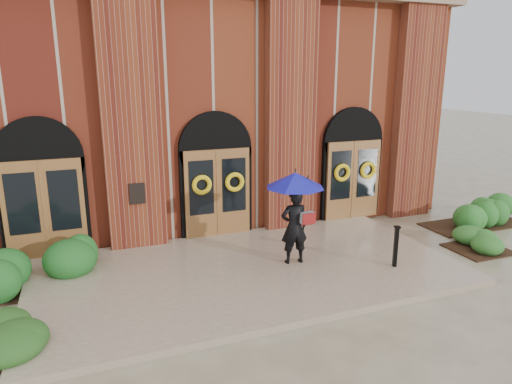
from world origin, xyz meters
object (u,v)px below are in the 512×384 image
man_with_umbrella (295,200)px  metal_post (396,245)px  hedge_wall_left (12,271)px  hedge_wall_right (475,213)px

man_with_umbrella → metal_post: man_with_umbrella is taller
metal_post → hedge_wall_left: size_ratio=0.30×
hedge_wall_right → hedge_wall_left: bearing=178.6°
man_with_umbrella → metal_post: 2.66m
hedge_wall_left → hedge_wall_right: 13.20m
man_with_umbrella → hedge_wall_right: size_ratio=0.75×
metal_post → hedge_wall_left: metal_post is taller
man_with_umbrella → hedge_wall_left: man_with_umbrella is taller
metal_post → hedge_wall_left: (-8.52, 2.36, -0.25)m
hedge_wall_left → hedge_wall_right: size_ratio=1.12×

